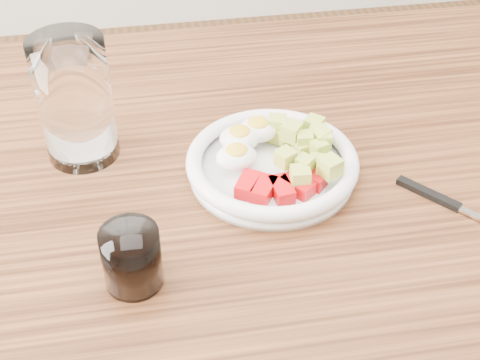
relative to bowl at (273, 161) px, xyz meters
The scene contains 5 objects.
dining_table 0.14m from the bowl, 125.88° to the right, with size 1.50×0.90×0.77m.
bowl is the anchor object (origin of this frame).
fork 0.21m from the bowl, 25.55° to the right, with size 0.12×0.14×0.01m.
water_glass 0.25m from the bowl, 160.55° to the left, with size 0.09×0.09×0.16m, color white.
coffee_glass 0.23m from the bowl, 139.88° to the right, with size 0.06×0.06×0.07m.
Camera 1 is at (-0.11, -0.57, 1.29)m, focal length 50.00 mm.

